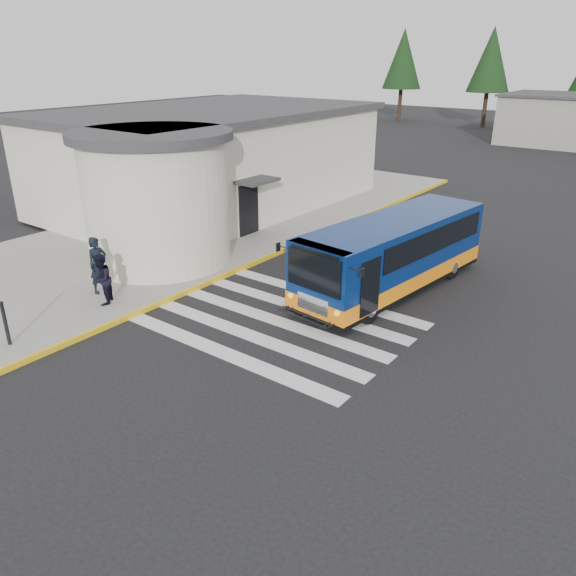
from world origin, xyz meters
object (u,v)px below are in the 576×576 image
Objects in this scene: pedestrian_b at (101,279)px; bollard at (5,323)px; transit_bus at (392,257)px; pedestrian_a at (98,265)px.

pedestrian_b is 3.23m from bollard.
transit_bus reaches higher than bollard.
transit_bus is 5.42× the size of pedestrian_b.
pedestrian_a is 1.49× the size of bollard.
pedestrian_b is at bearing -123.99° from pedestrian_a.
bollard is at bearing -35.10° from pedestrian_b.
pedestrian_a is 3.89m from bollard.
pedestrian_b reaches higher than bollard.
bollard is (-6.28, -10.02, -0.39)m from transit_bus.
pedestrian_b is 1.29× the size of bollard.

